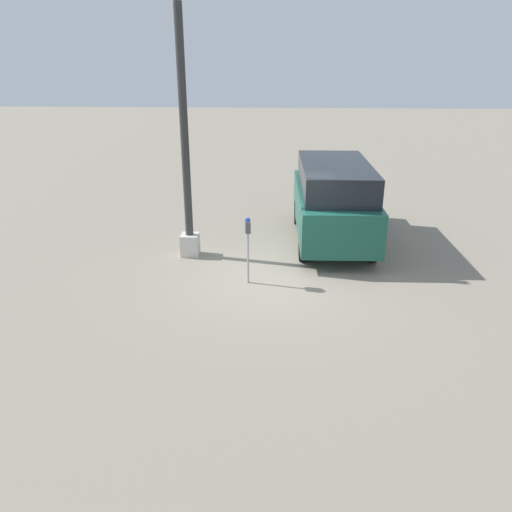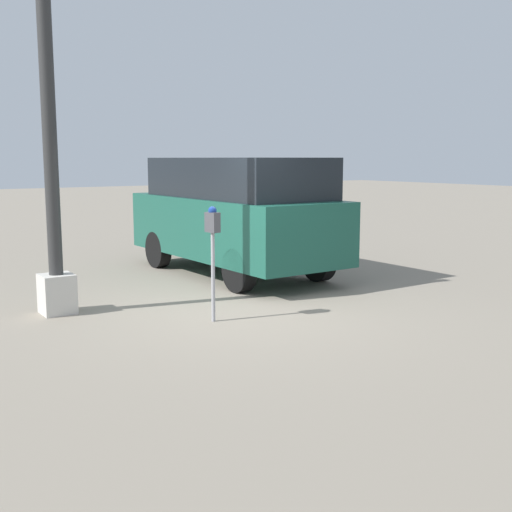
% 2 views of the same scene
% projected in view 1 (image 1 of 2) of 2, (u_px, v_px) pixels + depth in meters
% --- Properties ---
extents(ground_plane, '(80.00, 80.00, 0.00)m').
position_uv_depth(ground_plane, '(276.00, 277.00, 11.45)').
color(ground_plane, gray).
extents(parking_meter_near, '(0.21, 0.14, 1.53)m').
position_uv_depth(parking_meter_near, '(248.00, 235.00, 10.75)').
color(parking_meter_near, '#9E9EA3').
rests_on(parking_meter_near, ground).
extents(lamp_post, '(0.44, 0.44, 5.81)m').
position_uv_depth(lamp_post, '(186.00, 171.00, 11.93)').
color(lamp_post, beige).
rests_on(lamp_post, ground).
extents(parked_van, '(4.72, 1.97, 2.15)m').
position_uv_depth(parked_van, '(333.00, 200.00, 13.26)').
color(parked_van, '#195142').
rests_on(parked_van, ground).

